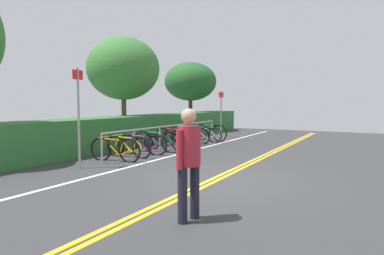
# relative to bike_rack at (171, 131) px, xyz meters

# --- Properties ---
(ground_plane) EXTENTS (28.83, 13.45, 0.05)m
(ground_plane) POSITION_rel_bike_rack_xyz_m (-3.79, -3.55, -0.67)
(ground_plane) COLOR #353538
(centre_line_yellow_inner) EXTENTS (25.95, 0.10, 0.00)m
(centre_line_yellow_inner) POSITION_rel_bike_rack_xyz_m (-3.79, -3.63, -0.64)
(centre_line_yellow_inner) COLOR gold
(centre_line_yellow_inner) RESTS_ON ground_plane
(centre_line_yellow_outer) EXTENTS (25.95, 0.10, 0.00)m
(centre_line_yellow_outer) POSITION_rel_bike_rack_xyz_m (-3.79, -3.47, -0.64)
(centre_line_yellow_outer) COLOR gold
(centre_line_yellow_outer) RESTS_ON ground_plane
(bike_lane_stripe_white) EXTENTS (25.95, 0.12, 0.00)m
(bike_lane_stripe_white) POSITION_rel_bike_rack_xyz_m (-3.79, -0.94, -0.64)
(bike_lane_stripe_white) COLOR white
(bike_lane_stripe_white) RESTS_ON ground_plane
(bike_rack) EXTENTS (7.19, 0.05, 0.87)m
(bike_rack) POSITION_rel_bike_rack_xyz_m (0.00, 0.00, 0.00)
(bike_rack) COLOR #9EA0A5
(bike_rack) RESTS_ON ground_plane
(bicycle_0) EXTENTS (0.46, 1.69, 0.74)m
(bicycle_0) POSITION_rel_bike_rack_xyz_m (-3.06, -0.03, -0.30)
(bicycle_0) COLOR black
(bicycle_0) RESTS_ON ground_plane
(bicycle_1) EXTENTS (0.46, 1.72, 0.72)m
(bicycle_1) POSITION_rel_bike_rack_xyz_m (-2.31, 0.10, -0.31)
(bicycle_1) COLOR black
(bicycle_1) RESTS_ON ground_plane
(bicycle_2) EXTENTS (0.56, 1.69, 0.72)m
(bicycle_2) POSITION_rel_bike_rack_xyz_m (-1.68, 0.04, -0.31)
(bicycle_2) COLOR black
(bicycle_2) RESTS_ON ground_plane
(bicycle_3) EXTENTS (0.51, 1.80, 0.77)m
(bicycle_3) POSITION_rel_bike_rack_xyz_m (-0.97, -0.07, -0.28)
(bicycle_3) COLOR black
(bicycle_3) RESTS_ON ground_plane
(bicycle_4) EXTENTS (0.48, 1.72, 0.68)m
(bicycle_4) POSITION_rel_bike_rack_xyz_m (-0.35, -0.01, -0.33)
(bicycle_4) COLOR black
(bicycle_4) RESTS_ON ground_plane
(bicycle_5) EXTENTS (0.46, 1.86, 0.79)m
(bicycle_5) POSITION_rel_bike_rack_xyz_m (0.38, 0.03, -0.27)
(bicycle_5) COLOR black
(bicycle_5) RESTS_ON ground_plane
(bicycle_6) EXTENTS (0.46, 1.75, 0.74)m
(bicycle_6) POSITION_rel_bike_rack_xyz_m (0.97, 0.10, -0.30)
(bicycle_6) COLOR black
(bicycle_6) RESTS_ON ground_plane
(bicycle_7) EXTENTS (0.46, 1.66, 0.71)m
(bicycle_7) POSITION_rel_bike_rack_xyz_m (1.68, 0.06, -0.31)
(bicycle_7) COLOR black
(bicycle_7) RESTS_ON ground_plane
(bicycle_8) EXTENTS (0.46, 1.73, 0.68)m
(bicycle_8) POSITION_rel_bike_rack_xyz_m (2.44, -0.14, -0.33)
(bicycle_8) COLOR black
(bicycle_8) RESTS_ON ground_plane
(bicycle_9) EXTENTS (0.51, 1.76, 0.79)m
(bicycle_9) POSITION_rel_bike_rack_xyz_m (3.09, -0.14, -0.27)
(bicycle_9) COLOR black
(bicycle_9) RESTS_ON ground_plane
(pedestrian) EXTENTS (0.48, 0.32, 1.63)m
(pedestrian) POSITION_rel_bike_rack_xyz_m (-6.38, -4.33, 0.29)
(pedestrian) COLOR #1E1E2D
(pedestrian) RESTS_ON ground_plane
(sign_post_near) EXTENTS (0.36, 0.07, 2.59)m
(sign_post_near) POSITION_rel_bike_rack_xyz_m (-4.32, 0.06, 0.89)
(sign_post_near) COLOR gray
(sign_post_near) RESTS_ON ground_plane
(sign_post_far) EXTENTS (0.36, 0.09, 2.24)m
(sign_post_far) POSITION_rel_bike_rack_xyz_m (4.41, -0.08, 0.71)
(sign_post_far) COLOR gray
(sign_post_far) RESTS_ON ground_plane
(hedge_backdrop) EXTENTS (16.14, 1.29, 1.16)m
(hedge_backdrop) POSITION_rel_bike_rack_xyz_m (1.50, 1.96, -0.06)
(hedge_backdrop) COLOR #2D6B30
(hedge_backdrop) RESTS_ON ground_plane
(tree_mid) EXTENTS (3.08, 3.08, 4.48)m
(tree_mid) POSITION_rel_bike_rack_xyz_m (0.91, 2.94, 2.49)
(tree_mid) COLOR brown
(tree_mid) RESTS_ON ground_plane
(tree_far_right) EXTENTS (3.04, 3.04, 4.05)m
(tree_far_right) POSITION_rel_bike_rack_xyz_m (7.10, 3.08, 2.27)
(tree_far_right) COLOR #473323
(tree_far_right) RESTS_ON ground_plane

